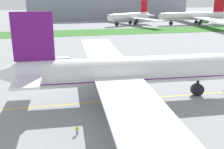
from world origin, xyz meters
name	(u,v)px	position (x,y,z in m)	size (l,w,h in m)	color
ground_plane	(145,104)	(0.00, 0.00, 0.00)	(600.00, 600.00, 0.00)	gray
apron_taxi_line	(141,99)	(0.00, 2.86, 0.00)	(280.00, 0.36, 0.01)	yellow
grass_median_strip	(87,32)	(0.00, 103.35, 0.05)	(320.00, 24.00, 0.10)	#38722D
airliner_foreground	(122,72)	(-4.32, 2.83, 6.50)	(54.32, 85.21, 19.16)	white
ground_crew_wingwalker_port	(77,129)	(-15.15, -10.07, 0.96)	(0.54, 0.33, 1.59)	black
ground_crew_marshaller_front	(170,147)	(-2.35, -18.46, 1.05)	(0.26, 0.61, 1.72)	black
service_truck_baggage_loader	(65,62)	(-15.42, 32.46, 1.70)	(5.28, 3.04, 3.25)	white
parked_airliner_far_right	(131,17)	(33.35, 132.71, 5.47)	(35.97, 55.43, 16.17)	white
parked_airliner_far_outer	(195,16)	(77.29, 125.76, 5.66)	(52.21, 82.96, 16.67)	white
terminal_building	(108,8)	(25.90, 174.28, 9.00)	(126.37, 20.00, 18.00)	gray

